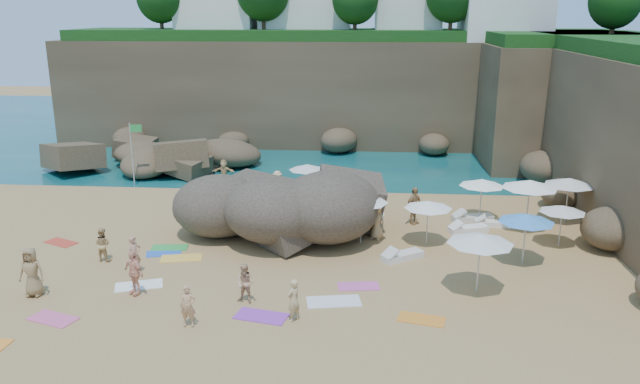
# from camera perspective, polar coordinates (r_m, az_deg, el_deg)

# --- Properties ---
(ground) EXTENTS (120.00, 120.00, 0.00)m
(ground) POSITION_cam_1_polar(r_m,az_deg,el_deg) (27.21, -4.73, -5.72)
(ground) COLOR tan
(ground) RESTS_ON ground
(seawater) EXTENTS (120.00, 120.00, 0.00)m
(seawater) POSITION_cam_1_polar(r_m,az_deg,el_deg) (55.99, 0.16, 5.77)
(seawater) COLOR #0C4751
(seawater) RESTS_ON ground
(cliff_back) EXTENTS (44.00, 8.00, 8.00)m
(cliff_back) POSITION_cam_1_polar(r_m,az_deg,el_deg) (50.33, 2.02, 9.18)
(cliff_back) COLOR brown
(cliff_back) RESTS_ON ground
(cliff_corner) EXTENTS (10.00, 12.00, 8.00)m
(cliff_corner) POSITION_cam_1_polar(r_m,az_deg,el_deg) (47.09, 20.45, 7.70)
(cliff_corner) COLOR brown
(cliff_corner) RESTS_ON ground
(rock_promontory) EXTENTS (12.00, 7.00, 2.00)m
(rock_promontory) POSITION_cam_1_polar(r_m,az_deg,el_deg) (44.80, -15.45, 2.53)
(rock_promontory) COLOR brown
(rock_promontory) RESTS_ON ground
(marina_masts) EXTENTS (3.10, 0.10, 6.00)m
(marina_masts) POSITION_cam_1_polar(r_m,az_deg,el_deg) (59.12, -16.19, 8.63)
(marina_masts) COLOR white
(marina_masts) RESTS_ON ground
(rock_outcrop) EXTENTS (8.53, 6.73, 3.20)m
(rock_outcrop) POSITION_cam_1_polar(r_m,az_deg,el_deg) (30.42, -4.23, -3.30)
(rock_outcrop) COLOR brown
(rock_outcrop) RESTS_ON ground
(flag_pole) EXTENTS (0.74, 0.20, 3.80)m
(flag_pole) POSITION_cam_1_polar(r_m,az_deg,el_deg) (38.81, -16.70, 4.06)
(flag_pole) COLOR silver
(flag_pole) RESTS_ON ground
(parasol_0) EXTENTS (2.57, 2.57, 2.43)m
(parasol_0) POSITION_cam_1_polar(r_m,az_deg,el_deg) (32.14, 2.14, 1.95)
(parasol_0) COLOR silver
(parasol_0) RESTS_ON ground
(parasol_1) EXTENTS (2.07, 2.07, 1.95)m
(parasol_1) POSITION_cam_1_polar(r_m,az_deg,el_deg) (34.70, -1.17, 2.29)
(parasol_1) COLOR silver
(parasol_1) RESTS_ON ground
(parasol_2) EXTENTS (2.63, 2.63, 2.49)m
(parasol_2) POSITION_cam_1_polar(r_m,az_deg,el_deg) (31.04, 18.63, 0.69)
(parasol_2) COLOR silver
(parasol_2) RESTS_ON ground
(parasol_3) EXTENTS (2.25, 2.25, 2.13)m
(parasol_3) POSITION_cam_1_polar(r_m,az_deg,el_deg) (31.97, 14.59, 0.84)
(parasol_3) COLOR silver
(parasol_3) RESTS_ON ground
(parasol_4) EXTENTS (2.01, 2.01, 1.90)m
(parasol_4) POSITION_cam_1_polar(r_m,az_deg,el_deg) (29.53, 21.29, -1.45)
(parasol_4) COLOR silver
(parasol_4) RESTS_ON ground
(parasol_7) EXTENTS (2.15, 2.15, 2.04)m
(parasol_7) POSITION_cam_1_polar(r_m,az_deg,el_deg) (28.11, 9.86, -1.14)
(parasol_7) COLOR silver
(parasol_7) RESTS_ON ground
(parasol_8) EXTENTS (2.42, 2.42, 2.29)m
(parasol_8) POSITION_cam_1_polar(r_m,az_deg,el_deg) (32.89, 21.82, 0.88)
(parasol_8) COLOR silver
(parasol_8) RESTS_ON ground
(parasol_9) EXTENTS (2.43, 2.43, 2.30)m
(parasol_9) POSITION_cam_1_polar(r_m,az_deg,el_deg) (27.85, 3.79, -0.57)
(parasol_9) COLOR silver
(parasol_9) RESTS_ON ground
(parasol_10) EXTENTS (2.29, 2.29, 2.16)m
(parasol_10) POSITION_cam_1_polar(r_m,az_deg,el_deg) (26.91, 18.36, -2.27)
(parasol_10) COLOR silver
(parasol_10) RESTS_ON ground
(parasol_11) EXTENTS (2.46, 2.46, 2.32)m
(parasol_11) POSITION_cam_1_polar(r_m,az_deg,el_deg) (23.59, 14.46, -4.16)
(parasol_11) COLOR silver
(parasol_11) RESTS_ON ground
(lounger_0) EXTENTS (1.69, 0.65, 0.26)m
(lounger_0) POSITION_cam_1_polar(r_m,az_deg,el_deg) (32.72, -3.87, -1.64)
(lounger_0) COLOR silver
(lounger_0) RESTS_ON ground
(lounger_1) EXTENTS (1.71, 0.71, 0.26)m
(lounger_1) POSITION_cam_1_polar(r_m,az_deg,el_deg) (31.72, 15.50, -2.79)
(lounger_1) COLOR white
(lounger_1) RESTS_ON ground
(lounger_2) EXTENTS (1.97, 0.68, 0.31)m
(lounger_2) POSITION_cam_1_polar(r_m,az_deg,el_deg) (31.70, 4.10, -2.19)
(lounger_2) COLOR white
(lounger_2) RESTS_ON ground
(lounger_3) EXTENTS (1.98, 1.22, 0.29)m
(lounger_3) POSITION_cam_1_polar(r_m,az_deg,el_deg) (30.55, 13.40, -3.34)
(lounger_3) COLOR white
(lounger_3) RESTS_ON ground
(lounger_4) EXTENTS (2.13, 1.11, 0.32)m
(lounger_4) POSITION_cam_1_polar(r_m,az_deg,el_deg) (32.17, 13.77, -2.35)
(lounger_4) COLOR silver
(lounger_4) RESTS_ON ground
(lounger_5) EXTENTS (1.90, 1.56, 0.29)m
(lounger_5) POSITION_cam_1_polar(r_m,az_deg,el_deg) (26.80, 7.54, -5.83)
(lounger_5) COLOR silver
(lounger_5) RESTS_ON ground
(towel_1) EXTENTS (1.83, 1.31, 0.03)m
(towel_1) POSITION_cam_1_polar(r_m,az_deg,el_deg) (23.60, -23.24, -10.59)
(towel_1) COLOR #DE5687
(towel_1) RESTS_ON ground
(towel_5) EXTENTS (1.96, 1.42, 0.03)m
(towel_5) POSITION_cam_1_polar(r_m,az_deg,el_deg) (25.15, -16.22, -8.20)
(towel_5) COLOR white
(towel_5) RESTS_ON ground
(towel_6) EXTENTS (1.95, 1.27, 0.03)m
(towel_6) POSITION_cam_1_polar(r_m,az_deg,el_deg) (22.01, -5.39, -11.24)
(towel_6) COLOR purple
(towel_6) RESTS_ON ground
(towel_7) EXTENTS (1.67, 1.30, 0.03)m
(towel_7) POSITION_cam_1_polar(r_m,az_deg,el_deg) (30.79, -22.59, -4.29)
(towel_7) COLOR red
(towel_7) RESTS_ON ground
(towel_8) EXTENTS (1.62, 1.12, 0.03)m
(towel_8) POSITION_cam_1_polar(r_m,az_deg,el_deg) (28.07, -14.10, -5.45)
(towel_8) COLOR blue
(towel_8) RESTS_ON ground
(towel_9) EXTENTS (1.67, 1.00, 0.03)m
(towel_9) POSITION_cam_1_polar(r_m,az_deg,el_deg) (24.16, 3.54, -8.59)
(towel_9) COLOR #D854A1
(towel_9) RESTS_ON ground
(towel_10) EXTENTS (1.72, 1.15, 0.03)m
(towel_10) POSITION_cam_1_polar(r_m,az_deg,el_deg) (22.00, 9.25, -11.40)
(towel_10) COLOR orange
(towel_10) RESTS_ON ground
(towel_11) EXTENTS (1.67, 0.97, 0.03)m
(towel_11) POSITION_cam_1_polar(r_m,az_deg,el_deg) (28.63, -13.61, -4.97)
(towel_11) COLOR green
(towel_11) RESTS_ON ground
(towel_12) EXTENTS (1.87, 1.20, 0.03)m
(towel_12) POSITION_cam_1_polar(r_m,az_deg,el_deg) (27.35, -12.56, -5.92)
(towel_12) COLOR #FDBD42
(towel_12) RESTS_ON ground
(towel_13) EXTENTS (2.09, 1.30, 0.03)m
(towel_13) POSITION_cam_1_polar(r_m,az_deg,el_deg) (22.92, 1.26, -9.98)
(towel_13) COLOR silver
(towel_13) RESTS_ON ground
(person_stand_0) EXTENTS (0.65, 0.68, 1.58)m
(person_stand_0) POSITION_cam_1_polar(r_m,az_deg,el_deg) (26.04, -16.62, -5.54)
(person_stand_0) COLOR tan
(person_stand_0) RESTS_ON ground
(person_stand_1) EXTENTS (0.78, 0.65, 1.45)m
(person_stand_1) POSITION_cam_1_polar(r_m,az_deg,el_deg) (27.77, -19.28, -4.55)
(person_stand_1) COLOR tan
(person_stand_1) RESTS_ON ground
(person_stand_2) EXTENTS (1.04, 0.58, 1.52)m
(person_stand_2) POSITION_cam_1_polar(r_m,az_deg,el_deg) (35.28, -3.90, 0.75)
(person_stand_2) COLOR #E8BA83
(person_stand_2) RESTS_ON ground
(person_stand_3) EXTENTS (1.08, 1.12, 1.88)m
(person_stand_3) POSITION_cam_1_polar(r_m,az_deg,el_deg) (30.99, 8.59, -1.24)
(person_stand_3) COLOR #AA8455
(person_stand_3) RESTS_ON ground
(person_stand_4) EXTENTS (0.94, 0.78, 1.69)m
(person_stand_4) POSITION_cam_1_polar(r_m,az_deg,el_deg) (28.80, 5.20, -2.68)
(person_stand_4) COLOR tan
(person_stand_4) RESTS_ON ground
(person_stand_5) EXTENTS (1.41, 0.45, 1.51)m
(person_stand_5) POSITION_cam_1_polar(r_m,az_deg,el_deg) (38.32, -8.78, 1.84)
(person_stand_5) COLOR tan
(person_stand_5) RESTS_ON ground
(person_stand_6) EXTENTS (0.62, 0.66, 1.52)m
(person_stand_6) POSITION_cam_1_polar(r_m,az_deg,el_deg) (21.35, -2.45, -9.85)
(person_stand_6) COLOR tan
(person_stand_6) RESTS_ON ground
(person_lie_1) EXTENTS (1.75, 1.96, 0.41)m
(person_lie_1) POSITION_cam_1_polar(r_m,az_deg,el_deg) (24.40, -16.55, -8.52)
(person_lie_1) COLOR #F9B08D
(person_lie_1) RESTS_ON ground
(person_lie_2) EXTENTS (1.01, 1.90, 0.49)m
(person_lie_2) POSITION_cam_1_polar(r_m,az_deg,el_deg) (25.57, -24.67, -8.12)
(person_lie_2) COLOR olive
(person_lie_2) RESTS_ON ground
(person_lie_4) EXTENTS (0.59, 1.45, 0.34)m
(person_lie_4) POSITION_cam_1_polar(r_m,az_deg,el_deg) (21.68, -11.89, -11.52)
(person_lie_4) COLOR tan
(person_lie_4) RESTS_ON ground
(person_lie_5) EXTENTS (1.05, 1.57, 0.55)m
(person_lie_5) POSITION_cam_1_polar(r_m,az_deg,el_deg) (22.91, -6.80, -9.40)
(person_lie_5) COLOR tan
(person_lie_5) RESTS_ON ground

